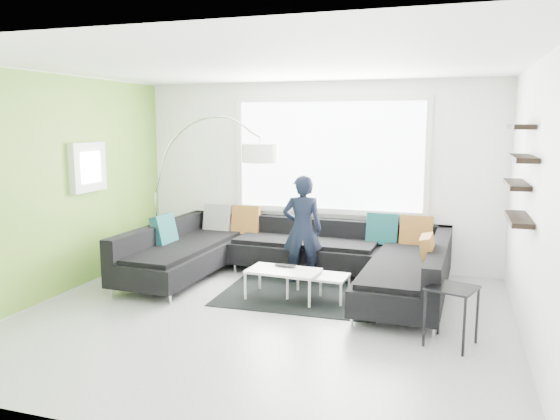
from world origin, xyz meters
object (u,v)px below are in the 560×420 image
object	(u,v)px
coffee_table	(301,284)
person	(302,229)
sectional_sofa	(288,259)
arc_lamp	(155,193)
laptop	(284,267)
side_table	(451,316)

from	to	relation	value
coffee_table	person	distance (m)	0.92
sectional_sofa	coffee_table	size ratio (longest dim) A/B	3.66
coffee_table	person	xyz separation A→B (m)	(-0.18, 0.71, 0.56)
arc_lamp	laptop	distance (m)	2.55
arc_lamp	person	distance (m)	2.39
sectional_sofa	laptop	bearing A→B (deg)	-78.29
coffee_table	person	bearing A→B (deg)	107.60
sectional_sofa	coffee_table	bearing A→B (deg)	-52.73
sectional_sofa	laptop	xyz separation A→B (m)	(0.06, -0.38, -0.00)
coffee_table	arc_lamp	size ratio (longest dim) A/B	0.50
side_table	person	bearing A→B (deg)	140.34
laptop	arc_lamp	bearing A→B (deg)	164.74
coffee_table	side_table	size ratio (longest dim) A/B	1.90
coffee_table	side_table	world-z (taller)	side_table
side_table	laptop	bearing A→B (deg)	154.35
arc_lamp	sectional_sofa	bearing A→B (deg)	4.06
arc_lamp	laptop	size ratio (longest dim) A/B	7.80
sectional_sofa	arc_lamp	size ratio (longest dim) A/B	1.82
coffee_table	arc_lamp	xyz separation A→B (m)	(-2.53, 0.84, 0.96)
laptop	sectional_sofa	bearing A→B (deg)	103.56
arc_lamp	side_table	distance (m)	4.77
arc_lamp	laptop	bearing A→B (deg)	-4.48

